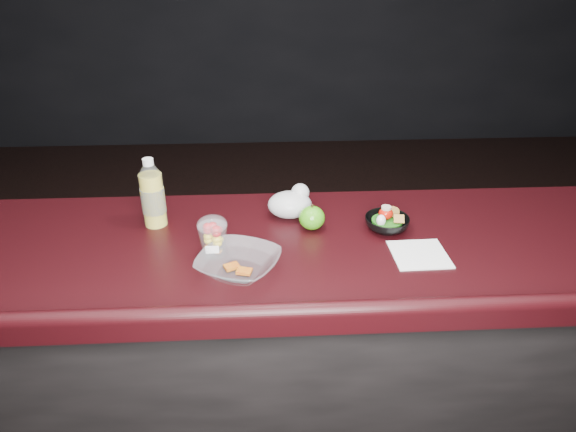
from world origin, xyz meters
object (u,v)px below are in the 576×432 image
object	(u,v)px
fruit_cup	(213,236)
takeout_bowl	(239,264)
lemonade_bottle	(153,198)
snack_bowl	(387,222)
green_apple	(312,218)

from	to	relation	value
fruit_cup	takeout_bowl	distance (m)	0.13
fruit_cup	lemonade_bottle	bearing A→B (deg)	136.02
fruit_cup	takeout_bowl	size ratio (longest dim) A/B	0.43
fruit_cup	takeout_bowl	world-z (taller)	fruit_cup
lemonade_bottle	snack_bowl	distance (m)	0.75
snack_bowl	takeout_bowl	size ratio (longest dim) A/B	0.50
lemonade_bottle	green_apple	world-z (taller)	lemonade_bottle
lemonade_bottle	snack_bowl	bearing A→B (deg)	-5.76
green_apple	snack_bowl	xyz separation A→B (m)	(0.24, -0.02, -0.01)
lemonade_bottle	fruit_cup	distance (m)	0.28
lemonade_bottle	green_apple	distance (m)	0.51
lemonade_bottle	fruit_cup	size ratio (longest dim) A/B	1.83
fruit_cup	green_apple	xyz separation A→B (m)	(0.30, 0.14, -0.03)
lemonade_bottle	fruit_cup	xyz separation A→B (m)	(0.20, -0.20, -0.03)
green_apple	lemonade_bottle	bearing A→B (deg)	173.73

